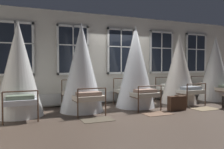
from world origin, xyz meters
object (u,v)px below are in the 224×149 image
at_px(cot_fifth, 215,69).
at_px(cot_third, 135,68).
at_px(cot_first, 19,70).
at_px(suitcase_dark, 177,103).
at_px(cot_second, 82,69).
at_px(cot_fourth, 179,70).

bearing_deg(cot_fifth, cot_third, 90.74).
bearing_deg(cot_first, suitcase_dark, -104.12).
bearing_deg(cot_first, cot_second, -91.05).
bearing_deg(cot_second, cot_third, -91.64).
relative_size(cot_third, cot_fifth, 1.07).
bearing_deg(cot_fourth, suitcase_dark, 138.72).
relative_size(cot_fourth, suitcase_dark, 4.44).
distance_m(cot_first, cot_fourth, 5.44).
distance_m(cot_fourth, cot_fifth, 1.79).
bearing_deg(cot_fourth, cot_first, 90.52).
height_order(cot_third, suitcase_dark, cot_third).
relative_size(cot_first, cot_fourth, 1.03).
bearing_deg(cot_first, cot_fifth, -89.68).
xyz_separation_m(cot_third, cot_fifth, (3.65, 0.06, -0.08)).
relative_size(cot_first, cot_fifth, 1.03).
bearing_deg(suitcase_dark, cot_fourth, 49.77).
bearing_deg(cot_fifth, cot_first, 89.77).
bearing_deg(cot_second, cot_first, 87.60).
bearing_deg(cot_fifth, cot_second, 90.21).
xyz_separation_m(cot_first, cot_second, (1.75, -0.04, 0.03)).
height_order(cot_second, cot_fifth, cot_second).
xyz_separation_m(cot_second, cot_third, (1.83, -0.02, 0.02)).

